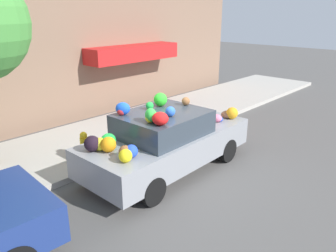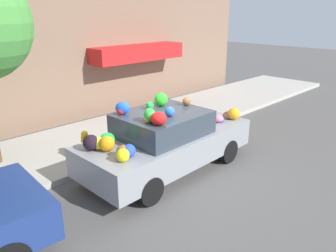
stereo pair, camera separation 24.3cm
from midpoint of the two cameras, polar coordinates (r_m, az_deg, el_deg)
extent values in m
plane|color=#565451|center=(8.04, 0.76, -7.42)|extent=(60.00, 60.00, 0.00)
cube|color=#B2ADA3|center=(9.92, -10.44, -1.92)|extent=(24.00, 3.20, 0.14)
cube|color=#846651|center=(11.23, -18.17, 15.01)|extent=(18.00, 0.30, 5.89)
cube|color=red|center=(12.36, -4.59, 12.60)|extent=(3.78, 0.90, 0.55)
cylinder|color=gold|center=(8.41, -13.34, -3.56)|extent=(0.20, 0.20, 0.55)
sphere|color=gold|center=(8.29, -13.52, -1.43)|extent=(0.18, 0.18, 0.18)
cube|color=gray|center=(7.76, 0.90, -3.37)|extent=(4.35, 1.85, 0.65)
cube|color=#333D47|center=(7.44, 0.01, 0.43)|extent=(1.97, 1.60, 0.52)
cylinder|color=black|center=(9.31, 2.89, -1.58)|extent=(0.60, 0.19, 0.59)
cylinder|color=black|center=(8.41, 11.26, -4.32)|extent=(0.60, 0.19, 0.59)
cylinder|color=black|center=(7.67, -10.56, -6.70)|extent=(0.60, 0.19, 0.59)
cylinder|color=black|center=(6.54, -2.02, -11.21)|extent=(0.60, 0.19, 0.59)
ellipsoid|color=blue|center=(8.45, 10.04, 1.09)|extent=(0.21, 0.22, 0.13)
sphere|color=orange|center=(6.67, -9.57, -3.08)|extent=(0.34, 0.34, 0.31)
sphere|color=red|center=(8.79, 4.08, 2.29)|extent=(0.28, 0.28, 0.20)
ellipsoid|color=blue|center=(7.25, -6.97, 3.10)|extent=(0.40, 0.40, 0.28)
ellipsoid|color=green|center=(6.85, -9.56, -2.45)|extent=(0.38, 0.32, 0.32)
sphere|color=blue|center=(6.36, -5.72, -4.30)|extent=(0.33, 0.33, 0.26)
sphere|color=yellow|center=(6.79, -10.94, -2.96)|extent=(0.30, 0.30, 0.27)
sphere|color=blue|center=(7.06, 1.28, 2.53)|extent=(0.26, 0.26, 0.22)
ellipsoid|color=red|center=(8.31, 6.33, 1.49)|extent=(0.38, 0.33, 0.27)
ellipsoid|color=green|center=(6.70, -2.19, 1.91)|extent=(0.39, 0.41, 0.29)
sphere|color=orange|center=(8.70, 12.17, 2.09)|extent=(0.38, 0.38, 0.31)
sphere|color=brown|center=(7.92, 4.10, 4.30)|extent=(0.23, 0.23, 0.20)
sphere|color=green|center=(7.84, -0.34, 4.65)|extent=(0.43, 0.43, 0.32)
sphere|color=red|center=(7.23, -7.21, 2.74)|extent=(0.28, 0.28, 0.20)
ellipsoid|color=pink|center=(8.42, 9.53, 1.27)|extent=(0.29, 0.32, 0.19)
ellipsoid|color=#8E5E28|center=(8.92, 4.77, 2.20)|extent=(0.19, 0.17, 0.10)
ellipsoid|color=yellow|center=(8.49, 4.09, 1.57)|extent=(0.32, 0.32, 0.17)
sphere|color=green|center=(7.59, -2.25, 3.58)|extent=(0.24, 0.24, 0.18)
sphere|color=#915A31|center=(6.36, -6.79, -4.39)|extent=(0.32, 0.32, 0.25)
ellipsoid|color=red|center=(6.53, -0.58, 1.32)|extent=(0.48, 0.50, 0.26)
sphere|color=black|center=(6.77, -12.28, -2.85)|extent=(0.46, 0.46, 0.33)
ellipsoid|color=brown|center=(8.77, 11.52, 1.89)|extent=(0.50, 0.48, 0.19)
sphere|color=yellow|center=(6.67, -2.36, 1.39)|extent=(0.21, 0.21, 0.19)
sphere|color=yellow|center=(6.18, -6.78, -5.08)|extent=(0.36, 0.36, 0.26)
camera|label=1|loc=(0.12, -89.08, 0.32)|focal=35.00mm
camera|label=2|loc=(0.12, 90.92, -0.32)|focal=35.00mm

